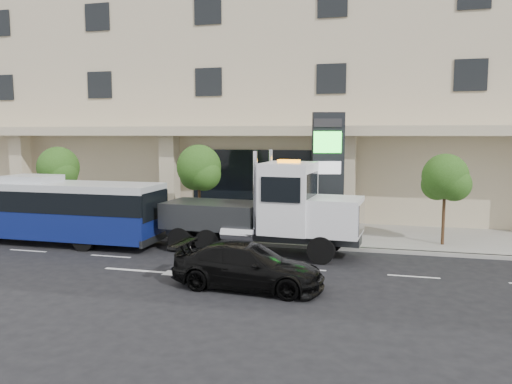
# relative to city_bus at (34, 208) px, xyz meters

# --- Properties ---
(ground) EXTENTS (120.00, 120.00, 0.00)m
(ground) POSITION_rel_city_bus_xyz_m (8.92, -0.21, -1.60)
(ground) COLOR black
(ground) RESTS_ON ground
(sidewalk) EXTENTS (120.00, 6.00, 0.15)m
(sidewalk) POSITION_rel_city_bus_xyz_m (8.92, 4.79, -1.52)
(sidewalk) COLOR gray
(sidewalk) RESTS_ON ground
(curb) EXTENTS (120.00, 0.30, 0.15)m
(curb) POSITION_rel_city_bus_xyz_m (8.92, 1.79, -1.52)
(curb) COLOR gray
(curb) RESTS_ON ground
(convention_center) EXTENTS (60.00, 17.60, 20.00)m
(convention_center) POSITION_rel_city_bus_xyz_m (8.92, 15.22, 8.38)
(convention_center) COLOR beige
(convention_center) RESTS_ON ground
(tree_left) EXTENTS (2.27, 2.20, 4.22)m
(tree_left) POSITION_rel_city_bus_xyz_m (-1.05, 3.39, 1.51)
(tree_left) COLOR #422B19
(tree_left) RESTS_ON sidewalk
(tree_mid) EXTENTS (2.28, 2.20, 4.38)m
(tree_mid) POSITION_rel_city_bus_xyz_m (6.95, 3.39, 1.66)
(tree_mid) COLOR #422B19
(tree_mid) RESTS_ON sidewalk
(tree_right) EXTENTS (2.10, 2.00, 4.04)m
(tree_right) POSITION_rel_city_bus_xyz_m (18.45, 3.39, 1.44)
(tree_right) COLOR #422B19
(tree_right) RESTS_ON sidewalk
(city_bus) EXTENTS (12.41, 2.72, 3.14)m
(city_bus) POSITION_rel_city_bus_xyz_m (0.00, 0.00, 0.00)
(city_bus) COLOR black
(city_bus) RESTS_ON ground
(tow_truck) EXTENTS (9.63, 2.91, 4.37)m
(tow_truck) POSITION_rel_city_bus_xyz_m (11.16, 0.45, 0.20)
(tow_truck) COLOR #2D3033
(tow_truck) RESTS_ON ground
(black_sedan) EXTENTS (5.15, 2.37, 1.46)m
(black_sedan) POSITION_rel_city_bus_xyz_m (11.55, -4.38, -0.87)
(black_sedan) COLOR black
(black_sedan) RESTS_ON ground
(signage_pylon) EXTENTS (1.55, 0.88, 5.89)m
(signage_pylon) POSITION_rel_city_bus_xyz_m (13.25, 3.63, 1.55)
(signage_pylon) COLOR black
(signage_pylon) RESTS_ON sidewalk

